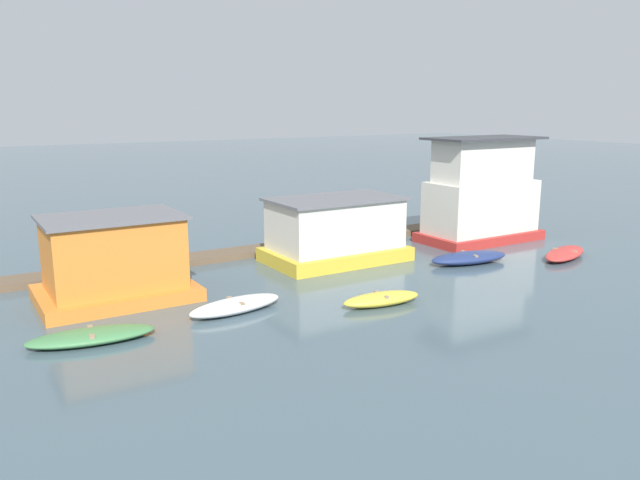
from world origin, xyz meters
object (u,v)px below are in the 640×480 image
(houseboat_orange, at_px, (114,260))
(mooring_post_near_left, at_px, (277,244))
(houseboat_yellow, at_px, (335,231))
(dinghy_white, at_px, (236,305))
(dinghy_navy, at_px, (469,258))
(dinghy_yellow, at_px, (382,299))
(houseboat_red, at_px, (481,195))
(dinghy_green, at_px, (91,336))
(dinghy_red, at_px, (565,253))

(houseboat_orange, height_order, mooring_post_near_left, houseboat_orange)
(houseboat_yellow, xyz_separation_m, dinghy_white, (-7.12, -4.47, -1.19))
(houseboat_orange, xyz_separation_m, dinghy_navy, (15.36, -3.07, -1.25))
(dinghy_yellow, height_order, mooring_post_near_left, mooring_post_near_left)
(houseboat_yellow, relative_size, dinghy_white, 1.72)
(houseboat_yellow, xyz_separation_m, dinghy_navy, (5.01, -3.73, -1.17))
(dinghy_yellow, distance_m, dinghy_navy, 7.77)
(houseboat_red, distance_m, dinghy_green, 21.88)
(dinghy_green, bearing_deg, houseboat_red, 11.84)
(houseboat_orange, xyz_separation_m, dinghy_yellow, (8.12, -5.91, -1.28))
(dinghy_white, height_order, dinghy_navy, dinghy_navy)
(dinghy_white, relative_size, dinghy_navy, 0.90)
(houseboat_yellow, relative_size, dinghy_navy, 1.55)
(dinghy_green, distance_m, dinghy_yellow, 10.07)
(dinghy_yellow, distance_m, dinghy_red, 11.97)
(dinghy_green, bearing_deg, houseboat_yellow, 21.47)
(dinghy_white, distance_m, dinghy_yellow, 5.33)
(houseboat_yellow, bearing_deg, dinghy_green, -158.53)
(houseboat_yellow, bearing_deg, houseboat_red, -1.93)
(houseboat_red, distance_m, dinghy_white, 16.96)
(houseboat_yellow, xyz_separation_m, dinghy_yellow, (-2.22, -6.56, -1.20))
(houseboat_red, xyz_separation_m, dinghy_red, (0.52, -5.09, -2.28))
(mooring_post_near_left, bearing_deg, dinghy_red, -33.10)
(houseboat_orange, distance_m, dinghy_red, 20.63)
(dinghy_red, bearing_deg, houseboat_orange, 166.69)
(houseboat_yellow, height_order, dinghy_navy, houseboat_yellow)
(houseboat_red, bearing_deg, dinghy_red, -84.11)
(houseboat_orange, height_order, dinghy_white, houseboat_orange)
(houseboat_yellow, bearing_deg, dinghy_white, -147.91)
(houseboat_red, height_order, dinghy_red, houseboat_red)
(houseboat_orange, height_order, dinghy_yellow, houseboat_orange)
(dinghy_green, xyz_separation_m, mooring_post_near_left, (10.19, 6.96, 0.41))
(houseboat_yellow, xyz_separation_m, houseboat_red, (9.17, -0.31, 1.07))
(houseboat_red, bearing_deg, mooring_post_near_left, 167.33)
(dinghy_yellow, distance_m, mooring_post_near_left, 8.77)
(houseboat_yellow, height_order, dinghy_red, houseboat_yellow)
(houseboat_orange, bearing_deg, mooring_post_near_left, 18.69)
(houseboat_orange, bearing_deg, houseboat_yellow, 3.62)
(dinghy_white, relative_size, mooring_post_near_left, 3.03)
(dinghy_green, distance_m, dinghy_red, 21.83)
(dinghy_navy, bearing_deg, houseboat_orange, 168.69)
(dinghy_white, distance_m, dinghy_red, 16.84)
(houseboat_red, bearing_deg, dinghy_white, -165.68)
(houseboat_orange, relative_size, houseboat_red, 0.85)
(houseboat_orange, xyz_separation_m, mooring_post_near_left, (8.40, 2.84, -0.90))
(dinghy_white, xyz_separation_m, dinghy_navy, (12.13, 0.74, 0.02))
(dinghy_yellow, bearing_deg, mooring_post_near_left, 88.17)
(houseboat_yellow, height_order, mooring_post_near_left, houseboat_yellow)
(houseboat_yellow, distance_m, dinghy_yellow, 7.03)
(dinghy_navy, distance_m, mooring_post_near_left, 9.14)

